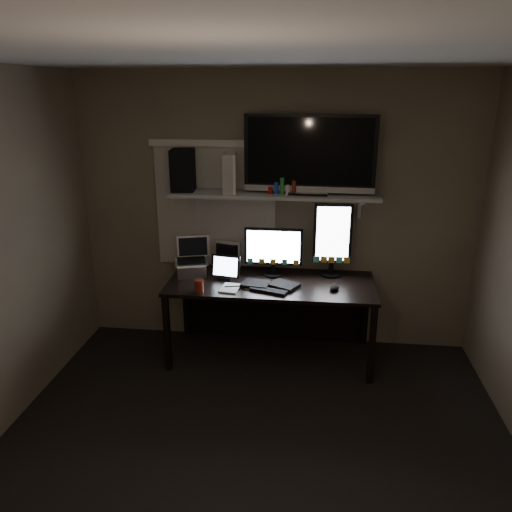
# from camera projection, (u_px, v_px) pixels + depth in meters

# --- Properties ---
(floor) EXTENTS (3.60, 3.60, 0.00)m
(floor) POSITION_uv_depth(u_px,v_px,m) (251.00, 466.00, 3.25)
(floor) COLOR black
(floor) RESTS_ON ground
(ceiling) EXTENTS (3.60, 3.60, 0.00)m
(ceiling) POSITION_uv_depth(u_px,v_px,m) (250.00, 54.00, 2.45)
(ceiling) COLOR silver
(ceiling) RESTS_ON back_wall
(back_wall) EXTENTS (3.60, 0.00, 3.60)m
(back_wall) POSITION_uv_depth(u_px,v_px,m) (275.00, 214.00, 4.54)
(back_wall) COLOR brown
(back_wall) RESTS_ON floor
(window_blinds) EXTENTS (1.10, 0.02, 1.10)m
(window_blinds) POSITION_uv_depth(u_px,v_px,m) (215.00, 207.00, 4.57)
(window_blinds) COLOR silver
(window_blinds) RESTS_ON back_wall
(desk) EXTENTS (1.80, 0.75, 0.73)m
(desk) POSITION_uv_depth(u_px,v_px,m) (272.00, 295.00, 4.53)
(desk) COLOR black
(desk) RESTS_ON floor
(wall_shelf) EXTENTS (1.80, 0.35, 0.03)m
(wall_shelf) POSITION_uv_depth(u_px,v_px,m) (274.00, 195.00, 4.31)
(wall_shelf) COLOR #B4B4AF
(wall_shelf) RESTS_ON back_wall
(monitor_landscape) EXTENTS (0.52, 0.06, 0.45)m
(monitor_landscape) POSITION_uv_depth(u_px,v_px,m) (273.00, 252.00, 4.44)
(monitor_landscape) COLOR black
(monitor_landscape) RESTS_ON desk
(monitor_portrait) EXTENTS (0.34, 0.07, 0.68)m
(monitor_portrait) POSITION_uv_depth(u_px,v_px,m) (332.00, 239.00, 4.41)
(monitor_portrait) COLOR black
(monitor_portrait) RESTS_ON desk
(keyboard) EXTENTS (0.52, 0.33, 0.03)m
(keyboard) POSITION_uv_depth(u_px,v_px,m) (270.00, 285.00, 4.26)
(keyboard) COLOR black
(keyboard) RESTS_ON desk
(mouse) EXTENTS (0.11, 0.13, 0.04)m
(mouse) POSITION_uv_depth(u_px,v_px,m) (334.00, 288.00, 4.18)
(mouse) COLOR black
(mouse) RESTS_ON desk
(notepad) EXTENTS (0.17, 0.23, 0.01)m
(notepad) POSITION_uv_depth(u_px,v_px,m) (230.00, 288.00, 4.21)
(notepad) COLOR silver
(notepad) RESTS_ON desk
(tablet) EXTENTS (0.28, 0.15, 0.23)m
(tablet) POSITION_uv_depth(u_px,v_px,m) (226.00, 268.00, 4.37)
(tablet) COLOR black
(tablet) RESTS_ON desk
(file_sorter) EXTENTS (0.22, 0.16, 0.26)m
(file_sorter) POSITION_uv_depth(u_px,v_px,m) (228.00, 255.00, 4.64)
(file_sorter) COLOR black
(file_sorter) RESTS_ON desk
(laptop) EXTENTS (0.35, 0.31, 0.33)m
(laptop) POSITION_uv_depth(u_px,v_px,m) (191.00, 258.00, 4.46)
(laptop) COLOR #BCBCC1
(laptop) RESTS_ON desk
(cup) EXTENTS (0.08, 0.08, 0.11)m
(cup) POSITION_uv_depth(u_px,v_px,m) (199.00, 286.00, 4.13)
(cup) COLOR maroon
(cup) RESTS_ON desk
(sticky_notes) EXTENTS (0.34, 0.26, 0.00)m
(sticky_notes) POSITION_uv_depth(u_px,v_px,m) (250.00, 286.00, 4.26)
(sticky_notes) COLOR gold
(sticky_notes) RESTS_ON desk
(tv) EXTENTS (1.11, 0.25, 0.66)m
(tv) POSITION_uv_depth(u_px,v_px,m) (310.00, 155.00, 4.16)
(tv) COLOR black
(tv) RESTS_ON wall_shelf
(game_console) EXTENTS (0.13, 0.29, 0.33)m
(game_console) POSITION_uv_depth(u_px,v_px,m) (230.00, 172.00, 4.30)
(game_console) COLOR silver
(game_console) RESTS_ON wall_shelf
(speaker) EXTENTS (0.22, 0.26, 0.36)m
(speaker) POSITION_uv_depth(u_px,v_px,m) (183.00, 170.00, 4.34)
(speaker) COLOR black
(speaker) RESTS_ON wall_shelf
(bottles) EXTENTS (0.23, 0.10, 0.14)m
(bottles) POSITION_uv_depth(u_px,v_px,m) (282.00, 186.00, 4.22)
(bottles) COLOR #A50F0C
(bottles) RESTS_ON wall_shelf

